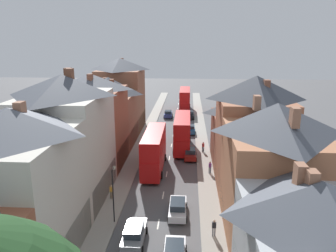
# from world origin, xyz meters

# --- Properties ---
(pavement_left) EXTENTS (2.20, 104.00, 0.14)m
(pavement_left) POSITION_xyz_m (-5.10, 38.00, 0.07)
(pavement_left) COLOR gray
(pavement_left) RESTS_ON ground
(pavement_right) EXTENTS (2.20, 104.00, 0.14)m
(pavement_right) POSITION_xyz_m (5.10, 38.00, 0.07)
(pavement_right) COLOR gray
(pavement_right) RESTS_ON ground
(centre_line_dashes) EXTENTS (0.14, 97.80, 0.01)m
(centre_line_dashes) POSITION_xyz_m (0.00, 36.00, 0.01)
(centre_line_dashes) COLOR silver
(centre_line_dashes) RESTS_ON ground
(terrace_row_left) EXTENTS (8.00, 64.14, 14.26)m
(terrace_row_left) POSITION_xyz_m (-10.19, 19.36, 6.17)
(terrace_row_left) COLOR brown
(terrace_row_left) RESTS_ON ground
(terrace_row_right) EXTENTS (8.00, 45.38, 13.27)m
(terrace_row_right) POSITION_xyz_m (10.18, 10.72, 5.62)
(terrace_row_right) COLOR #BCB7A8
(terrace_row_right) RESTS_ON ground
(double_decker_bus_lead) EXTENTS (2.74, 10.80, 5.30)m
(double_decker_bus_lead) POSITION_xyz_m (-1.81, 25.46, 2.82)
(double_decker_bus_lead) COLOR red
(double_decker_bus_lead) RESTS_ON ground
(double_decker_bus_mid_street) EXTENTS (2.74, 10.80, 5.30)m
(double_decker_bus_mid_street) POSITION_xyz_m (1.79, 34.38, 2.82)
(double_decker_bus_mid_street) COLOR red
(double_decker_bus_mid_street) RESTS_ON ground
(double_decker_bus_far_approaching) EXTENTS (2.74, 10.80, 5.30)m
(double_decker_bus_far_approaching) POSITION_xyz_m (1.79, 63.42, 2.82)
(double_decker_bus_far_approaching) COLOR red
(double_decker_bus_far_approaching) RESTS_ON ground
(car_near_blue) EXTENTS (1.90, 3.85, 1.65)m
(car_near_blue) POSITION_xyz_m (-1.80, 55.70, 0.83)
(car_near_blue) COLOR navy
(car_near_blue) RESTS_ON ground
(car_near_silver) EXTENTS (1.90, 4.05, 1.64)m
(car_near_silver) POSITION_xyz_m (3.10, 29.86, 0.83)
(car_near_silver) COLOR maroon
(car_near_silver) RESTS_ON ground
(car_parked_left_a) EXTENTS (1.90, 4.37, 1.69)m
(car_parked_left_a) POSITION_xyz_m (3.10, 55.44, 0.85)
(car_parked_left_a) COLOR black
(car_parked_left_a) RESTS_ON ground
(car_parked_right_a) EXTENTS (1.90, 3.94, 1.63)m
(car_parked_right_a) POSITION_xyz_m (1.80, 6.68, 0.82)
(car_parked_right_a) COLOR silver
(car_parked_right_a) RESTS_ON ground
(car_mid_black) EXTENTS (1.90, 4.51, 1.71)m
(car_mid_black) POSITION_xyz_m (-1.80, 8.92, 0.86)
(car_mid_black) COLOR gray
(car_mid_black) RESTS_ON ground
(car_parked_left_b) EXTENTS (1.90, 4.49, 1.60)m
(car_parked_left_b) POSITION_xyz_m (1.80, 13.81, 0.81)
(car_parked_left_b) COLOR silver
(car_parked_left_b) RESTS_ON ground
(car_mid_white) EXTENTS (1.90, 3.81, 1.66)m
(car_mid_white) POSITION_xyz_m (3.10, 43.23, 0.84)
(car_mid_white) COLOR #236093
(car_mid_white) RESTS_ON ground
(car_far_grey) EXTENTS (1.90, 3.82, 1.70)m
(car_far_grey) POSITION_xyz_m (1.80, 50.21, 0.85)
(car_far_grey) COLOR maroon
(car_far_grey) RESTS_ON ground
(pedestrian_near_right) EXTENTS (0.36, 0.22, 1.61)m
(pedestrian_near_right) POSITION_xyz_m (5.14, 10.16, 1.03)
(pedestrian_near_right) COLOR gray
(pedestrian_near_right) RESTS_ON pavement_right
(pedestrian_mid_left) EXTENTS (0.36, 0.22, 1.61)m
(pedestrian_mid_left) POSITION_xyz_m (-5.60, 16.61, 1.03)
(pedestrian_mid_left) COLOR brown
(pedestrian_mid_left) RESTS_ON pavement_left
(pedestrian_mid_right) EXTENTS (0.36, 0.22, 1.61)m
(pedestrian_mid_right) POSITION_xyz_m (5.65, 24.38, 1.03)
(pedestrian_mid_right) COLOR #3D4256
(pedestrian_mid_right) RESTS_ON pavement_right
(pedestrian_far_left) EXTENTS (0.36, 0.22, 1.61)m
(pedestrian_far_left) POSITION_xyz_m (5.09, 32.66, 1.03)
(pedestrian_far_left) COLOR #23232D
(pedestrian_far_left) RESTS_ON pavement_right
(street_lamp) EXTENTS (0.20, 1.12, 5.50)m
(street_lamp) POSITION_xyz_m (-4.25, 12.09, 3.24)
(street_lamp) COLOR black
(street_lamp) RESTS_ON ground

